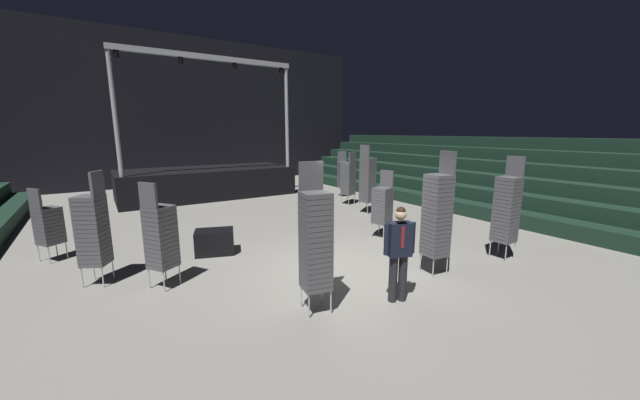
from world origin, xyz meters
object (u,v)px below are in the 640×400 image
Objects in this scene: chair_stack_mid_left at (437,214)px; equipment_road_case at (215,242)px; chair_stack_aisle_left at (93,229)px; chair_stack_mid_right at (343,174)px; chair_stack_rear_left at (316,239)px; chair_stack_rear_centre at (48,224)px; chair_stack_rear_right at (507,208)px; chair_stack_aisle_right at (368,179)px; chair_stack_front_left at (161,235)px; man_with_tie at (399,249)px; stage_riser at (207,181)px; chair_stack_front_right at (382,204)px; chair_stack_mid_centre at (348,178)px.

chair_stack_mid_left reaches higher than equipment_road_case.
chair_stack_mid_right is at bearing -33.05° from chair_stack_aisle_left.
chair_stack_rear_centre is at bearing -42.80° from chair_stack_rear_left.
chair_stack_rear_left is 6.57m from chair_stack_rear_centre.
chair_stack_rear_right is 0.97× the size of chair_stack_aisle_right.
chair_stack_front_left is 3.07m from chair_stack_rear_left.
chair_stack_rear_left is 1.00× the size of chair_stack_aisle_right.
chair_stack_mid_right reaches higher than chair_stack_rear_centre.
man_with_tie is 0.69× the size of chair_stack_aisle_right.
chair_stack_front_left is 2.28× the size of equipment_road_case.
man_with_tie is at bearing -89.95° from stage_riser.
chair_stack_rear_left is (-1.38, -11.54, 0.52)m from stage_riser.
man_with_tie is at bearing 171.20° from chair_stack_rear_left.
chair_stack_mid_left is at bearing -46.38° from equipment_road_case.
chair_stack_rear_centre is at bearing 54.39° from chair_stack_front_right.
equipment_road_case is at bearing -169.39° from chair_stack_mid_centre.
chair_stack_aisle_right is (4.00, -6.52, 0.52)m from stage_riser.
chair_stack_aisle_left is 2.47× the size of equipment_road_case.
chair_stack_mid_right is at bearing 148.38° from chair_stack_aisle_right.
chair_stack_front_right is at bearing -66.38° from chair_stack_aisle_left.
chair_stack_aisle_left is (-9.64, -4.98, 0.08)m from chair_stack_mid_right.
chair_stack_front_right is 0.73× the size of chair_stack_mid_left.
chair_stack_mid_centre is 0.89× the size of chair_stack_rear_right.
stage_riser is 3.95× the size of chair_stack_front_right.
chair_stack_rear_centre is (-3.90, 5.27, -0.38)m from chair_stack_rear_left.
chair_stack_rear_centre is (-5.29, 5.76, -0.10)m from man_with_tie.
chair_stack_front_left is 0.83× the size of chair_stack_aisle_right.
man_with_tie is 6.81m from chair_stack_aisle_right.
man_with_tie is at bearing -64.44° from equipment_road_case.
chair_stack_front_right is (2.38, 2.98, -0.02)m from man_with_tie.
man_with_tie is 1.50m from chair_stack_rear_left.
chair_stack_mid_centre is at bearing -48.34° from stage_riser.
chair_stack_front_left reaches higher than man_with_tie.
chair_stack_aisle_left reaches higher than chair_stack_front_right.
chair_stack_aisle_left is at bearing -161.90° from chair_stack_front_left.
chair_stack_mid_centre is 0.96× the size of chair_stack_aisle_left.
chair_stack_rear_left is at bearing -107.04° from chair_stack_aisle_left.
chair_stack_front_left is at bearing 51.55° from chair_stack_mid_right.
stage_riser is at bearing 75.86° from equipment_road_case.
stage_riser is at bearing 15.88° from chair_stack_rear_right.
chair_stack_rear_right is 6.95m from equipment_road_case.
chair_stack_mid_right is 2.28× the size of equipment_road_case.
chair_stack_rear_right is (2.12, -0.26, -0.08)m from chair_stack_mid_left.
chair_stack_mid_left reaches higher than chair_stack_mid_centre.
chair_stack_front_right is 6.83m from chair_stack_aisle_left.
chair_stack_rear_centre is (-10.52, -2.92, -0.17)m from chair_stack_mid_right.
chair_stack_front_left is 7.81m from chair_stack_aisle_right.
chair_stack_aisle_right is at bearing -48.14° from chair_stack_aisle_left.
chair_stack_mid_right is 10.85m from chair_stack_aisle_left.
chair_stack_aisle_left reaches higher than chair_stack_rear_centre.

